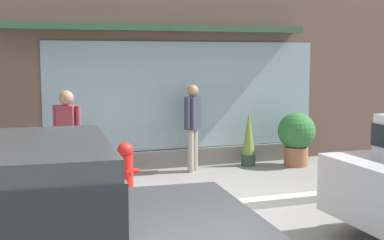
{
  "coord_description": "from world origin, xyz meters",
  "views": [
    {
      "loc": [
        -2.77,
        -7.23,
        2.26
      ],
      "look_at": [
        0.21,
        1.2,
        1.18
      ],
      "focal_mm": 50.03,
      "sensor_mm": 36.0,
      "label": 1
    }
  ],
  "objects_px": {
    "pedestrian_with_handbag": "(66,136)",
    "pedestrian_passerby": "(193,121)",
    "potted_plant_near_hydrant": "(85,153)",
    "fire_hydrant": "(126,170)",
    "potted_plant_window_left": "(296,135)",
    "potted_plant_window_center": "(249,139)"
  },
  "relations": [
    {
      "from": "pedestrian_with_handbag",
      "to": "pedestrian_passerby",
      "type": "xyz_separation_m",
      "value": [
        2.54,
        1.2,
        0.0
      ]
    },
    {
      "from": "potted_plant_near_hydrant",
      "to": "pedestrian_passerby",
      "type": "bearing_deg",
      "value": -5.49
    },
    {
      "from": "fire_hydrant",
      "to": "potted_plant_near_hydrant",
      "type": "bearing_deg",
      "value": 105.04
    },
    {
      "from": "fire_hydrant",
      "to": "potted_plant_window_left",
      "type": "relative_size",
      "value": 0.79
    },
    {
      "from": "fire_hydrant",
      "to": "potted_plant_window_center",
      "type": "relative_size",
      "value": 0.77
    },
    {
      "from": "fire_hydrant",
      "to": "potted_plant_near_hydrant",
      "type": "distance_m",
      "value": 1.62
    },
    {
      "from": "fire_hydrant",
      "to": "potted_plant_window_center",
      "type": "distance_m",
      "value": 3.28
    },
    {
      "from": "pedestrian_passerby",
      "to": "potted_plant_near_hydrant",
      "type": "relative_size",
      "value": 1.77
    },
    {
      "from": "pedestrian_passerby",
      "to": "potted_plant_window_center",
      "type": "bearing_deg",
      "value": 143.37
    },
    {
      "from": "pedestrian_passerby",
      "to": "potted_plant_window_left",
      "type": "xyz_separation_m",
      "value": [
        2.19,
        -0.2,
        -0.37
      ]
    },
    {
      "from": "pedestrian_passerby",
      "to": "potted_plant_window_center",
      "type": "height_order",
      "value": "pedestrian_passerby"
    },
    {
      "from": "pedestrian_with_handbag",
      "to": "potted_plant_window_left",
      "type": "bearing_deg",
      "value": -138.08
    },
    {
      "from": "pedestrian_with_handbag",
      "to": "potted_plant_near_hydrant",
      "type": "relative_size",
      "value": 1.79
    },
    {
      "from": "potted_plant_near_hydrant",
      "to": "potted_plant_window_center",
      "type": "bearing_deg",
      "value": -0.77
    },
    {
      "from": "fire_hydrant",
      "to": "pedestrian_with_handbag",
      "type": "height_order",
      "value": "pedestrian_with_handbag"
    },
    {
      "from": "potted_plant_near_hydrant",
      "to": "pedestrian_with_handbag",
      "type": "bearing_deg",
      "value": -109.12
    },
    {
      "from": "potted_plant_window_left",
      "to": "potted_plant_window_center",
      "type": "distance_m",
      "value": 0.98
    },
    {
      "from": "pedestrian_passerby",
      "to": "potted_plant_window_left",
      "type": "relative_size",
      "value": 1.54
    },
    {
      "from": "potted_plant_window_center",
      "to": "fire_hydrant",
      "type": "bearing_deg",
      "value": -152.4
    },
    {
      "from": "pedestrian_with_handbag",
      "to": "fire_hydrant",
      "type": "bearing_deg",
      "value": -160.53
    },
    {
      "from": "fire_hydrant",
      "to": "pedestrian_passerby",
      "type": "xyz_separation_m",
      "value": [
        1.63,
        1.37,
        0.58
      ]
    },
    {
      "from": "potted_plant_near_hydrant",
      "to": "fire_hydrant",
      "type": "bearing_deg",
      "value": -74.96
    }
  ]
}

